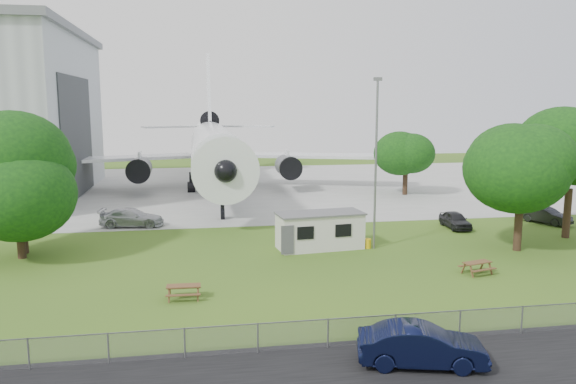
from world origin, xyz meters
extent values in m
plane|color=#527921|center=(0.00, 0.00, 0.00)|extent=(160.00, 160.00, 0.00)
cube|color=#B7B7B2|center=(0.00, 38.00, 0.01)|extent=(120.00, 46.00, 0.03)
cube|color=#2D3033|center=(-16.93, 33.00, 6.75)|extent=(0.16, 16.00, 12.96)
cylinder|color=white|center=(-2.00, 34.00, 5.10)|extent=(5.40, 34.00, 5.40)
cone|color=white|center=(-2.00, 15.00, 5.10)|extent=(5.40, 5.50, 5.40)
cone|color=white|center=(-2.00, 55.00, 5.90)|extent=(4.86, 9.00, 4.86)
cube|color=white|center=(-14.50, 37.20, 3.90)|extent=(21.36, 10.77, 0.36)
cube|color=white|center=(10.50, 37.20, 3.90)|extent=(21.36, 10.77, 0.36)
cube|color=white|center=(-2.00, 55.00, 11.60)|extent=(0.46, 9.96, 12.17)
cylinder|color=#515459|center=(-10.50, 33.50, 3.00)|extent=(2.50, 4.20, 2.50)
cylinder|color=#515459|center=(6.50, 33.50, 3.00)|extent=(2.50, 4.20, 2.50)
cylinder|color=#515459|center=(-2.00, 54.00, 7.90)|extent=(2.60, 4.50, 2.60)
cylinder|color=black|center=(-2.00, 18.50, 1.20)|extent=(0.36, 0.36, 2.40)
cylinder|color=black|center=(-4.80, 35.00, 1.20)|extent=(0.44, 0.44, 2.40)
cylinder|color=black|center=(0.80, 35.00, 1.20)|extent=(0.44, 0.44, 2.40)
cube|color=silver|center=(4.37, 6.95, 1.25)|extent=(6.25, 3.19, 2.50)
cube|color=#59595B|center=(4.37, 6.95, 2.56)|extent=(6.47, 3.41, 0.12)
cylinder|color=gold|center=(7.77, 6.35, 0.35)|extent=(0.50, 0.50, 0.70)
cube|color=gray|center=(0.00, -9.50, 0.00)|extent=(58.00, 0.04, 1.30)
cylinder|color=slate|center=(8.20, 6.20, 6.00)|extent=(0.16, 0.16, 12.00)
cylinder|color=#382619|center=(-16.25, 9.01, 1.89)|extent=(0.56, 0.56, 3.77)
sphere|color=#1D5D12|center=(-16.25, 9.01, 6.50)|extent=(7.94, 7.94, 7.94)
cylinder|color=#382619|center=(-16.05, 7.69, 1.38)|extent=(0.56, 0.56, 2.76)
sphere|color=#1D5D12|center=(-16.05, 7.69, 4.75)|extent=(7.20, 7.20, 7.20)
cylinder|color=#382619|center=(18.08, 4.00, 1.72)|extent=(0.56, 0.56, 3.44)
sphere|color=#1D5D12|center=(18.08, 4.00, 5.92)|extent=(7.55, 7.55, 7.55)
cylinder|color=#382619|center=(24.01, 6.94, 1.93)|extent=(0.56, 0.56, 3.86)
sphere|color=#1D5D12|center=(24.01, 6.94, 6.65)|extent=(6.91, 6.91, 6.91)
cylinder|color=#382619|center=(19.36, 28.88, 1.28)|extent=(0.56, 0.56, 2.56)
sphere|color=#1D5D12|center=(19.36, 28.88, 4.41)|extent=(6.04, 6.04, 6.04)
imported|color=black|center=(4.26, -11.73, 0.83)|extent=(5.29, 2.91, 1.65)
imported|color=black|center=(17.04, 11.52, 0.68)|extent=(1.81, 4.09, 1.37)
imported|color=black|center=(25.67, 11.91, 0.70)|extent=(3.24, 4.46, 1.40)
imported|color=#ADB0B5|center=(-9.75, 16.60, 0.77)|extent=(5.52, 2.74, 1.54)
camera|label=1|loc=(-4.44, -31.53, 10.29)|focal=35.00mm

